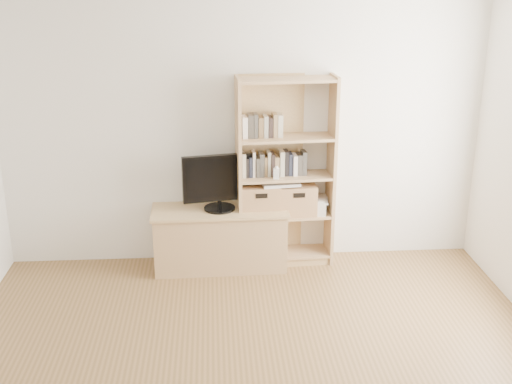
{
  "coord_description": "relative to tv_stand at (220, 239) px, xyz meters",
  "views": [
    {
      "loc": [
        -0.28,
        -3.32,
        2.74
      ],
      "look_at": [
        0.08,
        1.9,
        0.88
      ],
      "focal_mm": 45.0,
      "sensor_mm": 36.0,
      "label": 1
    }
  ],
  "objects": [
    {
      "name": "magazine_stack",
      "position": [
        0.93,
        0.08,
        0.28
      ],
      "size": [
        0.22,
        0.29,
        0.12
      ],
      "primitive_type": "cube",
      "rotation": [
        0.0,
        0.0,
        -0.19
      ],
      "color": "silver",
      "rests_on": "bookshelf"
    },
    {
      "name": "books_row_mid",
      "position": [
        0.62,
        0.09,
        0.71
      ],
      "size": [
        0.81,
        0.24,
        0.21
      ],
      "primitive_type": "cube",
      "rotation": [
        0.0,
        0.0,
        0.11
      ],
      "color": "#B6AC92",
      "rests_on": "bookshelf"
    },
    {
      "name": "bookshelf",
      "position": [
        0.62,
        0.07,
        0.62
      ],
      "size": [
        0.92,
        0.38,
        1.81
      ],
      "primitive_type": "cube",
      "rotation": [
        0.0,
        0.0,
        0.06
      ],
      "color": "#A88156",
      "rests_on": "floor"
    },
    {
      "name": "back_wall",
      "position": [
        0.23,
        0.23,
        1.02
      ],
      "size": [
        4.5,
        0.02,
        2.6
      ],
      "primitive_type": "cube",
      "color": "silver",
      "rests_on": "floor"
    },
    {
      "name": "books_row_upper",
      "position": [
        0.42,
        0.08,
        1.08
      ],
      "size": [
        0.4,
        0.18,
        0.2
      ],
      "primitive_type": "cube",
      "rotation": [
        0.0,
        0.0,
        0.09
      ],
      "color": "#B6AC92",
      "rests_on": "bookshelf"
    },
    {
      "name": "basket_right",
      "position": [
        0.73,
        0.07,
        0.37
      ],
      "size": [
        0.36,
        0.3,
        0.29
      ],
      "primitive_type": "cube",
      "rotation": [
        0.0,
        0.0,
        0.04
      ],
      "color": "#9B6E46",
      "rests_on": "bookshelf"
    },
    {
      "name": "basket_left",
      "position": [
        0.38,
        0.05,
        0.37
      ],
      "size": [
        0.38,
        0.32,
        0.3
      ],
      "primitive_type": "cube",
      "rotation": [
        0.0,
        0.0,
        0.04
      ],
      "color": "#9B6E46",
      "rests_on": "bookshelf"
    },
    {
      "name": "laptop",
      "position": [
        0.57,
        0.05,
        0.54
      ],
      "size": [
        0.37,
        0.28,
        0.03
      ],
      "primitive_type": "cube",
      "rotation": [
        0.0,
        0.0,
        0.12
      ],
      "color": "silver",
      "rests_on": "basket_left"
    },
    {
      "name": "baby_monitor",
      "position": [
        0.53,
        -0.04,
        0.65
      ],
      "size": [
        0.06,
        0.04,
        0.1
      ],
      "primitive_type": "cube",
      "rotation": [
        0.0,
        0.0,
        -0.14
      ],
      "color": "white",
      "rests_on": "bookshelf"
    },
    {
      "name": "tv_stand",
      "position": [
        0.0,
        0.0,
        0.0
      ],
      "size": [
        1.24,
        0.49,
        0.56
      ],
      "primitive_type": "cube",
      "rotation": [
        0.0,
        0.0,
        0.02
      ],
      "color": "#A88156",
      "rests_on": "floor"
    },
    {
      "name": "television",
      "position": [
        -0.0,
        0.0,
        0.57
      ],
      "size": [
        0.68,
        0.17,
        0.53
      ],
      "primitive_type": "cube",
      "rotation": [
        0.0,
        0.0,
        0.18
      ],
      "color": "black",
      "rests_on": "tv_stand"
    }
  ]
}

